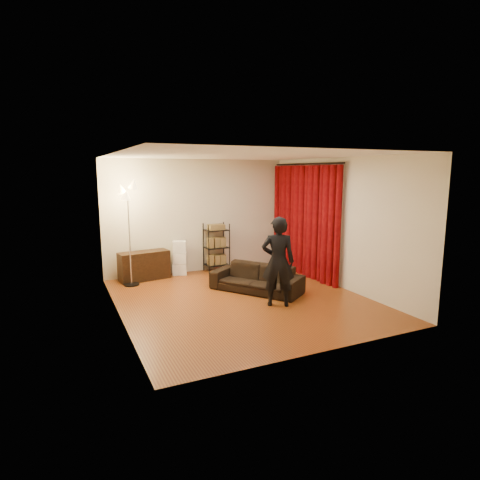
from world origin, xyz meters
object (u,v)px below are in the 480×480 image
media_cabinet (144,266)px  floor_lamp (129,236)px  sofa (256,278)px  storage_boxes (179,258)px  wire_shelf (216,247)px  person (278,262)px

media_cabinet → floor_lamp: bearing=-144.1°
sofa → media_cabinet: 2.65m
storage_boxes → floor_lamp: floor_lamp is taller
media_cabinet → floor_lamp: floor_lamp is taller
wire_shelf → floor_lamp: floor_lamp is taller
wire_shelf → floor_lamp: size_ratio=0.54×
media_cabinet → wire_shelf: wire_shelf is taller
wire_shelf → storage_boxes: bearing=179.0°
person → floor_lamp: bearing=-19.8°
sofa → wire_shelf: bearing=148.1°
wire_shelf → floor_lamp: (-2.12, -0.40, 0.49)m
media_cabinet → storage_boxes: 0.85m
sofa → wire_shelf: 1.95m
sofa → storage_boxes: storage_boxes is taller
storage_boxes → media_cabinet: bearing=-174.3°
wire_shelf → floor_lamp: bearing=-168.3°
person → media_cabinet: (-1.84, 2.80, -0.49)m
person → wire_shelf: (-0.07, 2.85, -0.23)m
storage_boxes → floor_lamp: 1.44m
person → storage_boxes: bearing=-42.6°
sofa → media_cabinet: bearing=-170.0°
sofa → wire_shelf: size_ratio=1.57×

